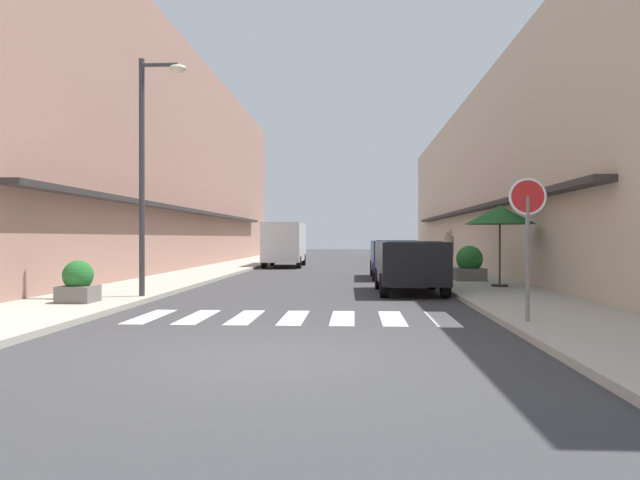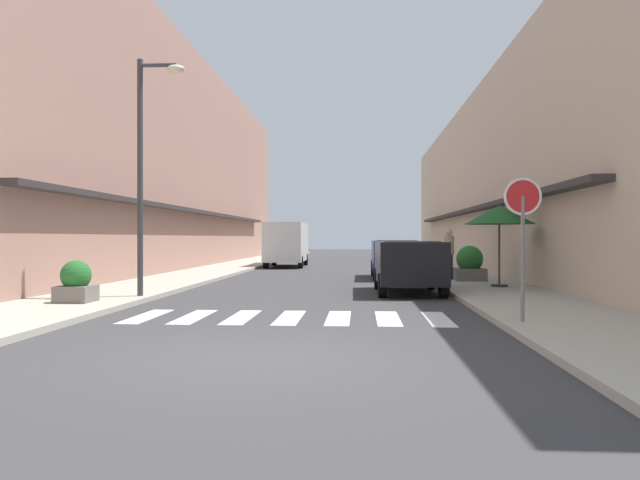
% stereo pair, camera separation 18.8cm
% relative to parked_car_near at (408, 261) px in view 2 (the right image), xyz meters
% --- Properties ---
extents(ground_plane, '(109.74, 109.74, 0.00)m').
position_rel_parked_car_near_xyz_m(ground_plane, '(-2.73, 10.50, -0.92)').
color(ground_plane, '#38383A').
extents(sidewalk_left, '(2.83, 69.83, 0.12)m').
position_rel_parked_car_near_xyz_m(sidewalk_left, '(-7.91, 10.50, -0.86)').
color(sidewalk_left, '#ADA899').
rests_on(sidewalk_left, ground_plane).
extents(sidewalk_right, '(2.83, 69.83, 0.12)m').
position_rel_parked_car_near_xyz_m(sidewalk_right, '(2.46, 10.50, -0.86)').
color(sidewalk_right, '#ADA899').
rests_on(sidewalk_right, ground_plane).
extents(building_row_left, '(5.50, 46.89, 10.71)m').
position_rel_parked_car_near_xyz_m(building_row_left, '(-11.83, 11.99, 4.43)').
color(building_row_left, '#A87A6B').
rests_on(building_row_left, ground_plane).
extents(building_row_right, '(5.50, 46.89, 8.35)m').
position_rel_parked_car_near_xyz_m(building_row_right, '(6.37, 11.99, 3.25)').
color(building_row_right, '#C6B299').
rests_on(building_row_right, ground_plane).
extents(crosswalk, '(6.15, 2.20, 0.01)m').
position_rel_parked_car_near_xyz_m(crosswalk, '(-2.73, -5.51, -0.91)').
color(crosswalk, silver).
rests_on(crosswalk, ground_plane).
extents(parked_car_near, '(1.85, 4.03, 1.47)m').
position_rel_parked_car_near_xyz_m(parked_car_near, '(0.00, 0.00, 0.00)').
color(parked_car_near, black).
rests_on(parked_car_near, ground_plane).
extents(parked_car_mid, '(1.82, 4.26, 1.47)m').
position_rel_parked_car_near_xyz_m(parked_car_mid, '(0.00, 6.33, 0.00)').
color(parked_car_mid, navy).
rests_on(parked_car_mid, ground_plane).
extents(delivery_van, '(2.08, 5.43, 2.37)m').
position_rel_parked_car_near_xyz_m(delivery_van, '(-5.30, 15.41, 0.48)').
color(delivery_van, silver).
rests_on(delivery_van, ground_plane).
extents(round_street_sign, '(0.65, 0.07, 2.48)m').
position_rel_parked_car_near_xyz_m(round_street_sign, '(1.44, -6.59, 1.09)').
color(round_street_sign, slate).
rests_on(round_street_sign, sidewalk_right).
extents(street_lamp, '(1.19, 0.28, 5.86)m').
position_rel_parked_car_near_xyz_m(street_lamp, '(-6.63, -2.49, 2.74)').
color(street_lamp, '#38383D').
rests_on(street_lamp, sidewalk_left).
extents(cafe_umbrella, '(2.07, 2.07, 2.40)m').
position_rel_parked_car_near_xyz_m(cafe_umbrella, '(2.75, 1.04, 1.30)').
color(cafe_umbrella, '#262626').
rests_on(cafe_umbrella, sidewalk_right).
extents(planter_corner, '(0.76, 0.76, 0.94)m').
position_rel_parked_car_near_xyz_m(planter_corner, '(-7.72, -4.01, -0.37)').
color(planter_corner, slate).
rests_on(planter_corner, sidewalk_left).
extents(planter_midblock, '(1.00, 1.00, 1.17)m').
position_rel_parked_car_near_xyz_m(planter_midblock, '(2.34, 3.60, -0.26)').
color(planter_midblock, slate).
rests_on(planter_midblock, sidewalk_right).
extents(pedestrian_walking_near, '(0.34, 0.34, 1.75)m').
position_rel_parked_car_near_xyz_m(pedestrian_walking_near, '(1.72, 4.13, 0.12)').
color(pedestrian_walking_near, '#282B33').
rests_on(pedestrian_walking_near, sidewalk_right).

